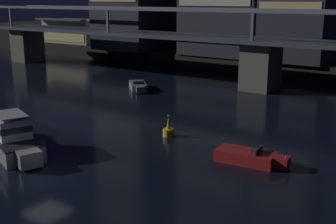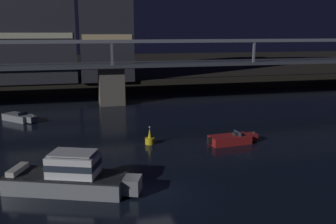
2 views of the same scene
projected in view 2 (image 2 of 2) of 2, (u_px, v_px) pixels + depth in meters
ground_plane at (157, 193)px, 24.52m from camera, size 400.00×400.00×0.00m
far_riverbank at (95, 67)px, 100.47m from camera, size 240.00×80.00×2.20m
river_bridge at (111, 74)px, 54.21m from camera, size 92.01×6.40×9.38m
cabin_cruiser_near_left at (70, 177)px, 24.59m from camera, size 9.27×5.38×2.79m
speedboat_mid_left at (232, 139)px, 35.36m from camera, size 5.23×2.16×1.16m
speedboat_mid_center at (20, 117)px, 44.35m from camera, size 4.41×4.36×1.16m
channel_buoy at (150, 139)px, 35.18m from camera, size 0.90×0.90×1.76m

